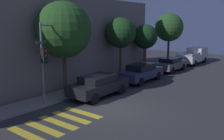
# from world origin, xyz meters

# --- Properties ---
(ground_plane) EXTENTS (60.00, 60.00, 0.00)m
(ground_plane) POSITION_xyz_m (0.00, 0.00, 0.00)
(ground_plane) COLOR #333335
(sidewalk) EXTENTS (26.00, 1.83, 0.14)m
(sidewalk) POSITION_xyz_m (0.00, 4.12, 0.07)
(sidewalk) COLOR gray
(sidewalk) RESTS_ON ground
(building_row) EXTENTS (26.00, 6.00, 6.90)m
(building_row) POSITION_xyz_m (0.00, 8.43, 3.45)
(building_row) COLOR slate
(building_row) RESTS_ON ground
(crosswalk) EXTENTS (3.96, 2.60, 0.00)m
(crosswalk) POSITION_xyz_m (-3.22, 0.80, 0.00)
(crosswalk) COLOR gold
(crosswalk) RESTS_ON ground
(traffic_light_pole) EXTENTS (2.42, 0.56, 4.89)m
(traffic_light_pole) POSITION_xyz_m (-1.53, 3.37, 3.31)
(traffic_light_pole) COLOR slate
(traffic_light_pole) RESTS_ON ground
(sedan_near_corner) EXTENTS (4.46, 1.87, 1.47)m
(sedan_near_corner) POSITION_xyz_m (1.41, 2.10, 0.79)
(sedan_near_corner) COLOR black
(sedan_near_corner) RESTS_ON ground
(sedan_middle) EXTENTS (4.68, 1.75, 1.52)m
(sedan_middle) POSITION_xyz_m (6.92, 2.10, 0.81)
(sedan_middle) COLOR #2D3351
(sedan_middle) RESTS_ON ground
(sedan_far_end) EXTENTS (4.24, 1.74, 1.41)m
(sedan_far_end) POSITION_xyz_m (12.64, 2.10, 0.77)
(sedan_far_end) COLOR #4C5156
(sedan_far_end) RESTS_ON ground
(pickup_truck) EXTENTS (5.52, 2.03, 1.84)m
(pickup_truck) POSITION_xyz_m (19.22, 2.10, 0.94)
(pickup_truck) COLOR #BCBCC1
(pickup_truck) RESTS_ON ground
(tree_near_corner) EXTENTS (3.74, 3.74, 6.30)m
(tree_near_corner) POSITION_xyz_m (0.42, 4.27, 4.42)
(tree_near_corner) COLOR #4C3823
(tree_near_corner) RESTS_ON ground
(tree_midblock) EXTENTS (2.64, 2.64, 5.35)m
(tree_midblock) POSITION_xyz_m (6.89, 4.27, 4.01)
(tree_midblock) COLOR #4C3823
(tree_midblock) RESTS_ON ground
(tree_far_end) EXTENTS (2.44, 2.44, 4.75)m
(tree_far_end) POSITION_xyz_m (11.14, 4.27, 3.49)
(tree_far_end) COLOR brown
(tree_far_end) RESTS_ON ground
(tree_behind_truck) EXTENTS (3.27, 3.27, 5.99)m
(tree_behind_truck) POSITION_xyz_m (16.60, 4.27, 4.34)
(tree_behind_truck) COLOR #42301E
(tree_behind_truck) RESTS_ON ground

